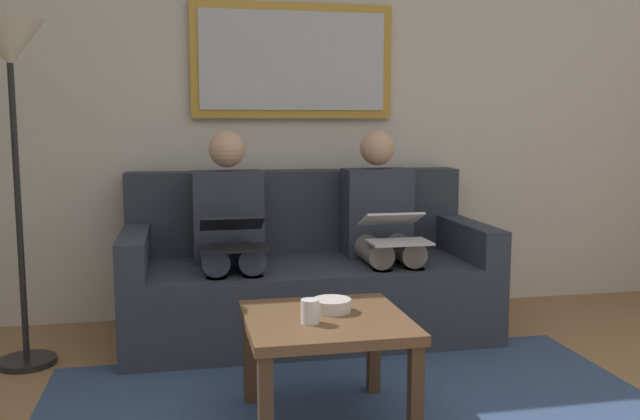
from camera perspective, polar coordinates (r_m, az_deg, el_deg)
wall_rear at (r=4.27m, az=-2.47°, el=8.87°), size 6.00×0.12×2.60m
couch at (r=3.89m, az=-1.25°, el=-5.63°), size 1.99×0.90×0.90m
framed_mirror at (r=4.19m, az=-2.28°, el=12.32°), size 1.22×0.05×0.68m
coffee_table at (r=2.70m, az=0.51°, el=-10.20°), size 0.63×0.63×0.44m
cup at (r=2.59m, az=-0.83°, el=-8.45°), size 0.07×0.07×0.09m
bowl at (r=2.75m, az=0.98°, el=-7.94°), size 0.16×0.16×0.05m
person_left at (r=3.87m, az=5.16°, el=-1.26°), size 0.38×0.58×1.14m
laptop_silver at (r=3.64m, az=6.25°, el=-1.58°), size 0.32×0.35×0.15m
person_right at (r=3.72m, az=-7.56°, el=-1.65°), size 0.38×0.58×1.14m
laptop_black at (r=3.48m, az=-7.29°, el=-2.02°), size 0.32×0.35×0.16m
standing_lamp at (r=3.55m, az=-24.39°, el=9.68°), size 0.32×0.32×1.66m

